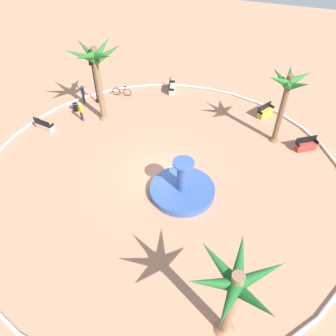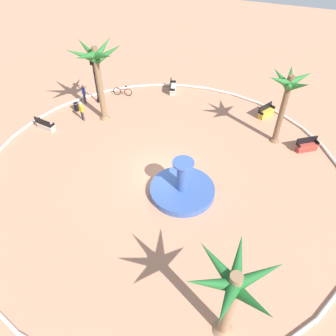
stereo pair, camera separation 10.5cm
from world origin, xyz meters
TOP-DOWN VIEW (x-y plane):
  - ground_plane at (0.00, 0.00)m, footprint 80.00×80.00m
  - plaza_curb at (0.00, 0.00)m, footprint 24.07×24.07m
  - fountain at (1.21, 1.78)m, footprint 4.03×4.03m
  - palm_tree_near_fountain at (8.48, 5.99)m, footprint 3.88×3.57m
  - palm_tree_by_curb at (-4.55, -6.69)m, footprint 4.33×4.06m
  - palm_tree_mid_plaza at (-6.23, 6.55)m, footprint 3.18×3.00m
  - bench_east at (-10.45, -2.94)m, footprint 1.68×0.91m
  - bench_west at (-9.29, 5.49)m, footprint 1.63×1.25m
  - bench_north at (-5.84, 8.81)m, footprint 1.30×1.61m
  - bench_southeast at (-1.69, -10.26)m, footprint 0.76×1.66m
  - lamppost at (-6.61, -8.37)m, footprint 0.32×0.32m
  - trash_bin at (-4.81, -9.43)m, footprint 0.46×0.46m
  - bicycle_red_frame at (-8.35, -6.88)m, footprint 0.47×1.71m
  - person_cyclist_helmet at (-6.16, -9.42)m, footprint 0.35×0.46m
  - person_cyclist_photo at (-3.76, -8.20)m, footprint 0.33×0.48m

SIDE VIEW (x-z plane):
  - ground_plane at x=0.00m, z-range 0.00..0.00m
  - plaza_curb at x=0.00m, z-range 0.00..0.20m
  - bench_east at x=-10.45m, z-range -0.15..0.85m
  - bench_west at x=-9.29m, z-range -0.15..0.85m
  - bench_north at x=-5.84m, z-range -0.15..0.85m
  - bench_southeast at x=-1.69m, z-range -0.15..0.85m
  - fountain at x=1.21m, z-range -0.93..1.63m
  - bicycle_red_frame at x=-8.35m, z-range -0.09..0.86m
  - trash_bin at x=-4.81m, z-range 0.02..0.75m
  - person_cyclist_photo at x=-3.76m, z-range 0.10..1.71m
  - person_cyclist_helmet at x=-6.16m, z-range 0.10..1.71m
  - lamppost at x=-6.61m, z-range 0.34..4.35m
  - palm_tree_near_fountain at x=8.48m, z-range 1.07..5.91m
  - palm_tree_mid_plaza at x=-6.23m, z-range 1.36..6.85m
  - palm_tree_by_curb at x=-4.55m, z-range 1.57..7.73m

